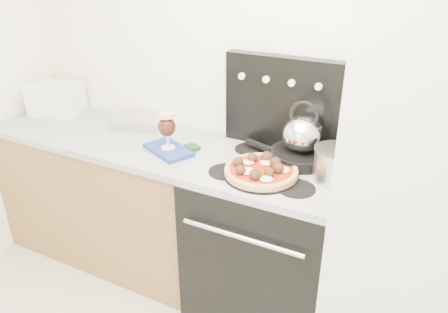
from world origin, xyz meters
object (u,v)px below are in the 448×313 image
Objects in this scene: toaster_oven at (57,99)px; skillet at (301,156)px; pizza_pan at (261,175)px; base_cabinet at (114,197)px; stove_body at (267,244)px; tea_kettle at (303,131)px; fridge at (421,197)px; stock_pot at (336,166)px; pizza at (261,169)px; oven_mitt at (168,150)px; beer_glass at (167,130)px.

skillet is at bearing -19.06° from toaster_oven.
base_cabinet is at bearing 172.99° from pizza_pan.
stove_body is 0.67m from tea_kettle.
pizza_pan is at bearing -115.63° from skillet.
toaster_oven is 1.72m from skillet.
fridge reaches higher than stock_pot.
skillet is (-0.59, 0.16, -0.00)m from fridge.
stock_pot is at bearing -29.93° from skillet.
base_cabinet is at bearing -174.73° from skillet.
fridge is 5.34× the size of pizza.
pizza is 1.14× the size of skillet.
stove_body is 2.75× the size of toaster_oven.
stove_body is at bearing -23.92° from toaster_oven.
oven_mitt is 1.26× the size of tea_kettle.
stock_pot is (1.42, -0.01, 0.57)m from base_cabinet.
stock_pot reaches higher than base_cabinet.
stove_body is 1.71m from toaster_oven.
toaster_oven is (-1.61, 0.14, 0.56)m from stove_body.
pizza_pan is 0.03m from pizza.
stove_body is (1.10, -0.02, 0.01)m from base_cabinet.
fridge reaches higher than base_cabinet.
skillet reaches higher than pizza_pan.
tea_kettle is at bearing 164.79° from fridge.
toaster_oven is 1.12× the size of oven_mitt.
base_cabinet is 4.07× the size of pizza.
skillet is 0.14m from tea_kettle.
pizza_pan is 0.36m from stock_pot.
oven_mitt is at bearing 174.00° from pizza.
stove_body is 2.42× the size of pizza_pan.
base_cabinet is 1.32m from skillet.
fridge reaches higher than pizza.
stock_pot is at bearing -22.64° from toaster_oven.
tea_kettle reaches higher than skillet.
pizza is 0.27m from skillet.
oven_mitt is at bearing -165.14° from skillet.
fridge is at bearing -15.21° from skillet.
skillet reaches higher than stove_body.
skillet is 0.25m from stock_pot.
stove_body is 0.53m from pizza.
oven_mitt is 0.80× the size of pizza.
stove_body is 3.09× the size of oven_mitt.
tea_kettle is 1.09× the size of stock_pot.
beer_glass reaches higher than pizza.
stove_body is 4.24× the size of stock_pot.
fridge is 9.15× the size of stock_pot.
oven_mitt is 0.58m from pizza.
pizza is 0.30m from tea_kettle.
toaster_oven is 1.54× the size of beer_glass.
base_cabinet is at bearing 172.99° from pizza.
fridge is 8.39× the size of tea_kettle.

